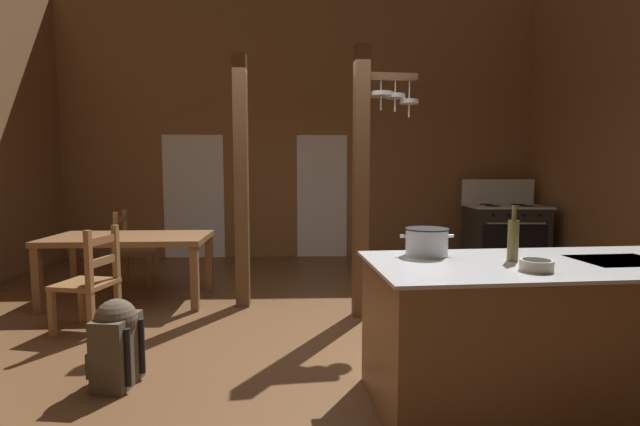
% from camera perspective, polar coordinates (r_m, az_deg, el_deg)
% --- Properties ---
extents(ground_plane, '(8.60, 8.58, 0.10)m').
position_cam_1_polar(ground_plane, '(3.98, -3.03, -16.78)').
color(ground_plane, brown).
extents(wall_back, '(8.60, 0.14, 4.30)m').
position_cam_1_polar(wall_back, '(7.68, -2.73, 10.53)').
color(wall_back, brown).
rests_on(wall_back, ground_plane).
extents(glazed_door_back_left, '(1.00, 0.01, 2.05)m').
position_cam_1_polar(glazed_door_back_left, '(7.80, -15.71, 2.00)').
color(glazed_door_back_left, white).
rests_on(glazed_door_back_left, ground_plane).
extents(glazed_panel_back_right, '(0.84, 0.01, 2.05)m').
position_cam_1_polar(glazed_panel_back_right, '(7.59, 0.25, 2.11)').
color(glazed_panel_back_right, white).
rests_on(glazed_panel_back_right, ground_plane).
extents(kitchen_island, '(2.22, 1.10, 0.90)m').
position_cam_1_polar(kitchen_island, '(3.18, 26.57, -13.54)').
color(kitchen_island, brown).
rests_on(kitchen_island, ground_plane).
extents(stove_range, '(1.19, 0.88, 1.32)m').
position_cam_1_polar(stove_range, '(7.47, 22.37, -2.53)').
color(stove_range, '#2A2A2A').
rests_on(stove_range, ground_plane).
extents(support_post_with_pot_rack, '(0.65, 0.26, 2.65)m').
position_cam_1_polar(support_post_with_pot_rack, '(4.44, 5.70, 5.30)').
color(support_post_with_pot_rack, brown).
rests_on(support_post_with_pot_rack, ground_plane).
extents(support_post_center, '(0.14, 0.14, 2.65)m').
position_cam_1_polar(support_post_center, '(4.82, -9.94, 3.77)').
color(support_post_center, brown).
rests_on(support_post_center, ground_plane).
extents(dining_table, '(1.71, 0.92, 0.74)m').
position_cam_1_polar(dining_table, '(5.40, -23.00, -3.59)').
color(dining_table, brown).
rests_on(dining_table, ground_plane).
extents(ladderback_chair_near_window, '(0.52, 0.52, 0.95)m').
position_cam_1_polar(ladderback_chair_near_window, '(4.60, -27.11, -7.79)').
color(ladderback_chair_near_window, olive).
rests_on(ladderback_chair_near_window, ground_plane).
extents(ladderback_chair_by_post, '(0.48, 0.48, 0.95)m').
position_cam_1_polar(ladderback_chair_by_post, '(6.26, -22.64, -4.26)').
color(ladderback_chair_by_post, olive).
rests_on(ladderback_chair_by_post, ground_plane).
extents(backpack, '(0.33, 0.35, 0.60)m').
position_cam_1_polar(backpack, '(3.42, -24.40, -14.48)').
color(backpack, '#4C4233').
rests_on(backpack, ground_plane).
extents(stockpot_on_counter, '(0.35, 0.28, 0.18)m').
position_cam_1_polar(stockpot_on_counter, '(3.01, 13.38, -3.57)').
color(stockpot_on_counter, silver).
rests_on(stockpot_on_counter, kitchen_island).
extents(mixing_bowl_on_counter, '(0.18, 0.18, 0.06)m').
position_cam_1_polar(mixing_bowl_on_counter, '(2.75, 25.76, -5.99)').
color(mixing_bowl_on_counter, '#B2A893').
rests_on(mixing_bowl_on_counter, kitchen_island).
extents(bottle_tall_on_counter, '(0.07, 0.07, 0.34)m').
position_cam_1_polar(bottle_tall_on_counter, '(2.98, 23.29, -3.07)').
color(bottle_tall_on_counter, brown).
rests_on(bottle_tall_on_counter, kitchen_island).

